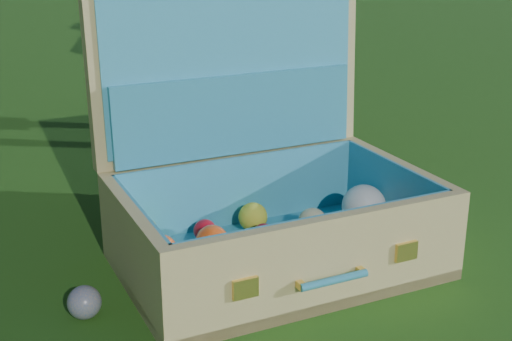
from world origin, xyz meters
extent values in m
plane|color=#215114|center=(0.00, 0.00, 0.00)|extent=(60.00, 60.00, 0.00)
sphere|color=#395994|center=(-0.53, -0.11, 0.03)|extent=(0.06, 0.06, 0.06)
cube|color=tan|center=(-0.12, -0.12, 0.01)|extent=(0.67, 0.48, 0.02)
cube|color=tan|center=(-0.14, -0.32, 0.10)|extent=(0.64, 0.08, 0.19)
cube|color=tan|center=(-0.10, 0.08, 0.10)|extent=(0.64, 0.08, 0.19)
cube|color=tan|center=(-0.43, -0.09, 0.10)|extent=(0.06, 0.38, 0.19)
cube|color=tan|center=(0.19, -0.14, 0.10)|extent=(0.06, 0.38, 0.19)
cube|color=teal|center=(-0.12, -0.12, 0.03)|extent=(0.62, 0.43, 0.01)
cube|color=teal|center=(-0.14, -0.30, 0.11)|extent=(0.59, 0.06, 0.17)
cube|color=teal|center=(-0.10, 0.07, 0.11)|extent=(0.59, 0.06, 0.17)
cube|color=teal|center=(-0.41, -0.09, 0.11)|extent=(0.04, 0.38, 0.17)
cube|color=teal|center=(0.17, -0.14, 0.11)|extent=(0.04, 0.38, 0.17)
cube|color=tan|center=(-0.10, 0.12, 0.40)|extent=(0.64, 0.11, 0.43)
cube|color=teal|center=(-0.10, 0.10, 0.40)|extent=(0.59, 0.08, 0.38)
cube|color=teal|center=(-0.10, 0.09, 0.29)|extent=(0.57, 0.08, 0.18)
cube|color=#F2C659|center=(-0.31, -0.32, 0.10)|extent=(0.05, 0.01, 0.04)
cube|color=#F2C659|center=(0.03, -0.35, 0.10)|extent=(0.05, 0.01, 0.04)
cylinder|color=teal|center=(-0.14, -0.35, 0.08)|extent=(0.14, 0.03, 0.01)
cube|color=#F2C659|center=(-0.20, -0.33, 0.08)|extent=(0.01, 0.02, 0.01)
cube|color=#F2C659|center=(-0.08, -0.34, 0.08)|extent=(0.01, 0.02, 0.01)
sphere|color=beige|center=(-0.38, -0.22, 0.08)|extent=(0.09, 0.09, 0.09)
sphere|color=yellow|center=(-0.26, -0.23, 0.06)|extent=(0.07, 0.07, 0.07)
sphere|color=yellow|center=(-0.14, -0.24, 0.06)|extent=(0.07, 0.07, 0.07)
sphere|color=yellow|center=(-0.02, -0.26, 0.07)|extent=(0.08, 0.08, 0.08)
sphere|color=yellow|center=(0.11, -0.26, 0.06)|extent=(0.07, 0.07, 0.07)
sphere|color=#F54D14|center=(-0.35, -0.14, 0.06)|extent=(0.05, 0.05, 0.05)
sphere|color=silver|center=(-0.24, -0.15, 0.07)|extent=(0.08, 0.08, 0.08)
sphere|color=gold|center=(-0.12, -0.16, 0.07)|extent=(0.09, 0.09, 0.09)
sphere|color=gold|center=(0.01, -0.18, 0.07)|extent=(0.08, 0.08, 0.08)
sphere|color=silver|center=(0.11, -0.19, 0.06)|extent=(0.06, 0.06, 0.06)
sphere|color=#F54D14|center=(-0.35, -0.05, 0.06)|extent=(0.07, 0.07, 0.07)
sphere|color=#F54D14|center=(-0.24, -0.06, 0.06)|extent=(0.07, 0.07, 0.07)
sphere|color=#AD0D1B|center=(-0.12, -0.06, 0.05)|extent=(0.05, 0.05, 0.05)
sphere|color=beige|center=(0.00, -0.08, 0.06)|extent=(0.06, 0.06, 0.06)
sphere|color=silver|center=(0.13, -0.10, 0.08)|extent=(0.10, 0.10, 0.10)
sphere|color=yellow|center=(-0.36, 0.05, 0.07)|extent=(0.08, 0.08, 0.08)
sphere|color=#AD0D1B|center=(-0.22, 0.02, 0.05)|extent=(0.05, 0.05, 0.05)
sphere|color=yellow|center=(-0.10, 0.02, 0.06)|extent=(0.07, 0.07, 0.07)
camera|label=1|loc=(-0.85, -1.27, 0.70)|focal=50.00mm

